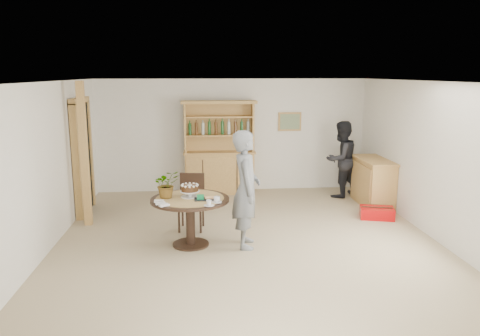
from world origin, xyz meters
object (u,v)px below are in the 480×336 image
dining_chair (192,198)px  teen_boy (246,189)px  sideboard (373,182)px  dining_table (190,208)px  adult_person (341,159)px  red_suitcase (377,213)px  hutch (219,162)px

dining_chair → teen_boy: bearing=-40.5°
sideboard → dining_table: 4.13m
adult_person → red_suitcase: size_ratio=2.39×
hutch → sideboard: (3.04, -1.24, -0.22)m
dining_table → hutch: bearing=79.6°
dining_chair → hutch: bearing=83.7°
hutch → dining_chair: (-0.58, -2.38, -0.15)m
hutch → sideboard: size_ratio=1.62×
hutch → sideboard: hutch is taller
hutch → adult_person: (2.57, -0.55, 0.13)m
dining_chair → teen_boy: teen_boy is taller
hutch → dining_chair: size_ratio=2.16×
adult_person → dining_table: bearing=9.4°
teen_boy → adult_person: size_ratio=1.10×
hutch → adult_person: hutch is taller
dining_chair → adult_person: (3.16, 1.83, 0.28)m
hutch → teen_boy: bearing=-85.5°
sideboard → dining_table: size_ratio=1.05×
sideboard → teen_boy: (-2.78, -2.07, 0.43)m
dining_table → dining_chair: (0.01, 0.83, -0.07)m
dining_chair → teen_boy: (0.84, -0.93, 0.36)m
teen_boy → dining_table: bearing=86.6°
teen_boy → adult_person: teen_boy is taller
teen_boy → adult_person: (2.32, 2.75, -0.08)m
dining_table → red_suitcase: 3.59m
hutch → red_suitcase: (2.80, -2.12, -0.59)m
hutch → dining_table: 3.26m
dining_chair → adult_person: 3.66m
teen_boy → hutch: bearing=7.7°
hutch → red_suitcase: 3.56m
sideboard → adult_person: adult_person is taller
hutch → dining_table: (-0.59, -3.21, -0.08)m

